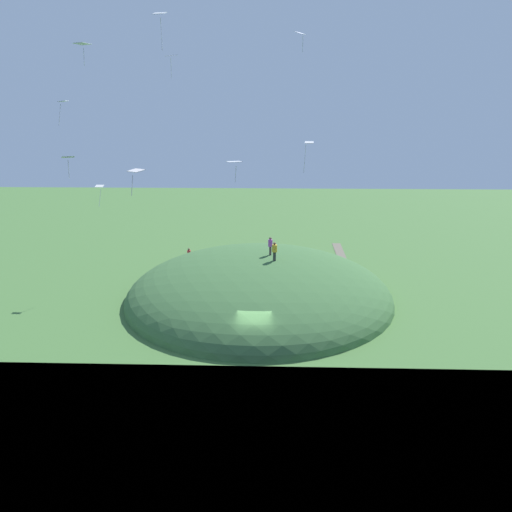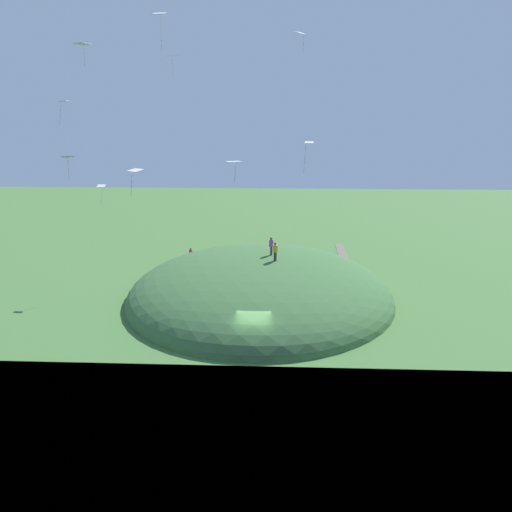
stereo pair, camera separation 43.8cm
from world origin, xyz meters
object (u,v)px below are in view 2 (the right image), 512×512
at_px(person_near_shore, 275,249).
at_px(kite_9, 301,34).
at_px(kite_5, 101,188).
at_px(person_on_hilltop, 271,244).
at_px(kite_2, 63,103).
at_px(kite_7, 159,17).
at_px(kite_0, 68,158).
at_px(kite_3, 173,57).
at_px(kite_1, 234,162).
at_px(kite_6, 135,171).
at_px(person_walking_path, 191,254).
at_px(kite_8, 83,45).
at_px(kite_4, 308,146).

distance_m(person_near_shore, kite_9, 17.34).
bearing_deg(kite_5, kite_9, -105.54).
relative_size(person_on_hilltop, kite_2, 0.99).
relative_size(person_near_shore, kite_7, 0.72).
distance_m(kite_0, kite_3, 16.56).
bearing_deg(kite_3, person_near_shore, -110.88).
bearing_deg(kite_7, kite_3, 7.62).
distance_m(person_on_hilltop, kite_9, 17.54).
bearing_deg(kite_9, kite_3, 67.34).
relative_size(person_on_hilltop, kite_3, 0.86).
bearing_deg(kite_1, kite_7, 86.25).
relative_size(kite_6, kite_7, 0.73).
height_order(person_on_hilltop, kite_5, kite_5).
distance_m(person_walking_path, kite_8, 27.30).
bearing_deg(kite_4, kite_2, 93.90).
bearing_deg(person_on_hilltop, kite_2, 96.50).
relative_size(person_on_hilltop, person_walking_path, 0.90).
relative_size(person_walking_path, kite_8, 1.29).
bearing_deg(kite_2, kite_1, -99.11).
distance_m(kite_1, kite_8, 12.73).
bearing_deg(kite_3, kite_1, -153.00).
xyz_separation_m(kite_3, kite_9, (-4.49, -10.76, 1.19)).
distance_m(kite_0, kite_9, 19.78).
xyz_separation_m(person_on_hilltop, kite_8, (-9.09, 12.49, 15.80)).
relative_size(person_near_shore, kite_2, 0.99).
bearing_deg(kite_5, person_near_shore, -103.65).
relative_size(person_walking_path, kite_1, 1.37).
relative_size(kite_1, kite_7, 0.58).
relative_size(person_walking_path, person_near_shore, 1.11).
bearing_deg(kite_4, kite_9, 6.65).
distance_m(kite_1, kite_3, 15.76).
bearing_deg(kite_7, kite_8, 77.94).
height_order(person_on_hilltop, kite_8, kite_8).
bearing_deg(kite_8, kite_6, -130.46).
distance_m(kite_5, kite_6, 16.67).
distance_m(kite_1, kite_6, 6.47).
bearing_deg(kite_6, person_on_hilltop, -34.44).
xyz_separation_m(person_on_hilltop, kite_4, (-7.49, -2.70, 9.10)).
xyz_separation_m(person_near_shore, kite_8, (-7.32, 12.87, 15.84)).
xyz_separation_m(kite_3, kite_8, (-10.74, 3.89, -0.18)).
distance_m(kite_4, kite_6, 12.37).
distance_m(kite_1, kite_9, 12.66).
distance_m(person_near_shore, kite_3, 18.68).
height_order(person_walking_path, kite_4, kite_4).
xyz_separation_m(kite_2, kite_7, (-1.62, -7.34, 5.21)).
bearing_deg(kite_9, person_on_hilltop, 37.22).
height_order(kite_1, kite_7, kite_7).
bearing_deg(kite_6, kite_0, 91.73).
bearing_deg(kite_8, kite_9, -66.90).
bearing_deg(kite_8, person_on_hilltop, -53.95).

